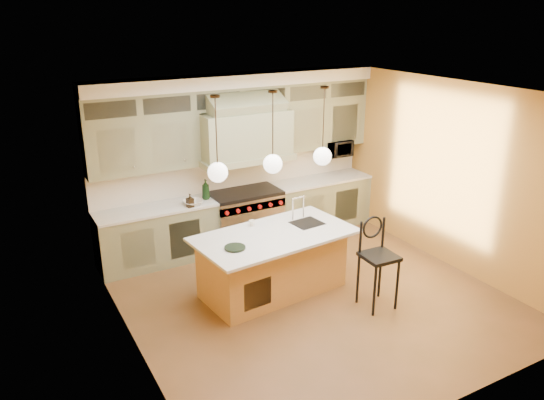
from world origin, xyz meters
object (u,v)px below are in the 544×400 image
range (245,217)px  kitchen_island (273,261)px  microwave (336,148)px  counter_stool (378,257)px

range → kitchen_island: bearing=-103.1°
range → kitchen_island: (-0.39, -1.70, -0.01)m
microwave → counter_stool: bearing=-114.8°
range → counter_stool: 2.80m
counter_stool → microwave: microwave is taller
counter_stool → microwave: bearing=67.9°
counter_stool → microwave: (1.30, 2.82, 0.72)m
range → kitchen_island: 1.74m
kitchen_island → microwave: (2.34, 1.80, 0.98)m
range → microwave: microwave is taller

